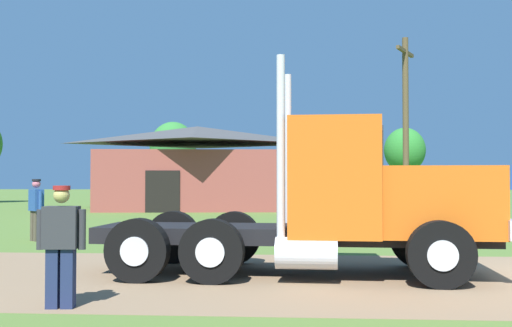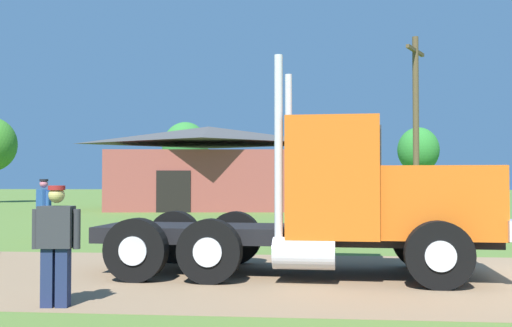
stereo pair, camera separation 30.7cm
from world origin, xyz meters
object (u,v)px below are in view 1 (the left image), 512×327
object	(u,v)px
visitor_far_side	(36,207)
utility_pole_near	(406,123)
truck_foreground_white	(346,203)
visitor_by_barrel	(61,242)
shed_building	(197,169)

from	to	relation	value
visitor_far_side	utility_pole_near	bearing A→B (deg)	39.52
truck_foreground_white	visitor_far_side	distance (m)	9.80
utility_pole_near	visitor_by_barrel	bearing A→B (deg)	-112.86
utility_pole_near	truck_foreground_white	bearing A→B (deg)	-103.80
truck_foreground_white	visitor_by_barrel	world-z (taller)	truck_foreground_white
visitor_by_barrel	truck_foreground_white	bearing A→B (deg)	37.57
visitor_by_barrel	shed_building	world-z (taller)	shed_building
visitor_far_side	shed_building	xyz separation A→B (m)	(1.42, 18.48, 1.39)
shed_building	utility_pole_near	size ratio (longest dim) A/B	1.53
visitor_by_barrel	visitor_far_side	distance (m)	9.48
visitor_by_barrel	visitor_far_side	xyz separation A→B (m)	(-4.14, 8.53, 0.07)
truck_foreground_white	shed_building	world-z (taller)	shed_building
visitor_far_side	shed_building	size ratio (longest dim) A/B	0.14
truck_foreground_white	utility_pole_near	size ratio (longest dim) A/B	0.92
shed_building	visitor_by_barrel	bearing A→B (deg)	-84.24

